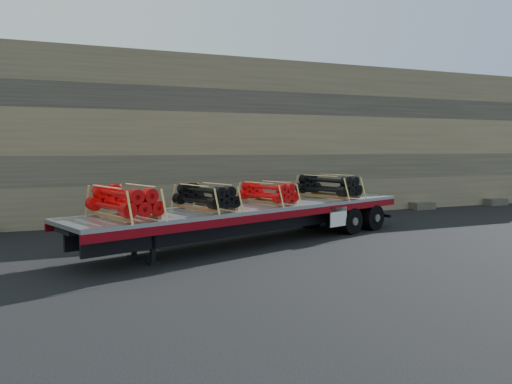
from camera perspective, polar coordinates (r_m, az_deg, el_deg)
ground at (r=16.52m, az=-3.11°, el=-5.74°), size 120.00×120.00×0.00m
rock_wall at (r=22.47m, az=-8.65°, el=6.03°), size 44.00×3.00×7.00m
trailer at (r=16.27m, az=-0.27°, el=-3.67°), size 12.53×6.29×1.24m
bundle_front at (r=13.62m, az=-14.86°, el=-1.17°), size 1.84×2.55×0.82m
bundle_midfront at (r=14.98m, az=-5.77°, el=-0.64°), size 1.65×2.29×0.73m
bundle_midrear at (r=16.56m, az=1.34°, el=-0.16°), size 1.55×2.15×0.69m
bundle_rear at (r=18.77m, az=8.25°, el=0.59°), size 1.83×2.54×0.81m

